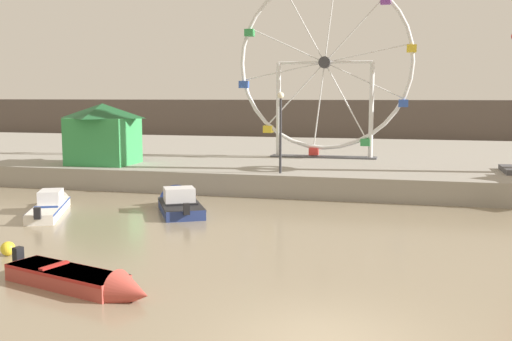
# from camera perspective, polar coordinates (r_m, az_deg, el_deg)

# --- Properties ---
(quay_promenade) EXTENTS (110.00, 25.69, 1.10)m
(quay_promenade) POSITION_cam_1_polar(r_m,az_deg,el_deg) (40.28, 12.07, 0.90)
(quay_promenade) COLOR gray
(quay_promenade) RESTS_ON ground_plane
(distant_town_skyline) EXTENTS (140.00, 3.00, 4.40)m
(distant_town_skyline) POSITION_cam_1_polar(r_m,az_deg,el_deg) (65.32, 12.98, 4.69)
(distant_town_skyline) COLOR #564C47
(distant_town_skyline) RESTS_ON ground_plane
(motorboat_navy_blue) EXTENTS (3.46, 4.65, 1.54)m
(motorboat_navy_blue) POSITION_cam_1_polar(r_m,az_deg,el_deg) (25.76, -7.49, -3.07)
(motorboat_navy_blue) COLOR navy
(motorboat_navy_blue) RESTS_ON ground_plane
(motorboat_faded_red) EXTENTS (4.69, 2.27, 1.04)m
(motorboat_faded_red) POSITION_cam_1_polar(r_m,az_deg,el_deg) (15.70, -16.02, -10.20)
(motorboat_faded_red) COLOR #B24238
(motorboat_faded_red) RESTS_ON ground_plane
(motorboat_white_red_stripe) EXTENTS (3.12, 5.44, 1.25)m
(motorboat_white_red_stripe) POSITION_cam_1_polar(r_m,az_deg,el_deg) (26.70, -18.96, -3.07)
(motorboat_white_red_stripe) COLOR silver
(motorboat_white_red_stripe) RESTS_ON ground_plane
(ferris_wheel_white_frame) EXTENTS (10.64, 1.20, 11.00)m
(ferris_wheel_white_frame) POSITION_cam_1_polar(r_m,az_deg,el_deg) (36.43, 6.61, 9.94)
(ferris_wheel_white_frame) COLOR silver
(ferris_wheel_white_frame) RESTS_ON quay_promenade
(carnival_booth_green_kiosk) EXTENTS (3.71, 3.30, 3.34)m
(carnival_booth_green_kiosk) POSITION_cam_1_polar(r_m,az_deg,el_deg) (33.75, -14.48, 3.54)
(carnival_booth_green_kiosk) COLOR #33934C
(carnival_booth_green_kiosk) RESTS_ON quay_promenade
(promenade_lamp_near) EXTENTS (0.32, 0.32, 3.93)m
(promenade_lamp_near) POSITION_cam_1_polar(r_m,az_deg,el_deg) (28.72, 2.37, 4.82)
(promenade_lamp_near) COLOR #2D2D33
(promenade_lamp_near) RESTS_ON quay_promenade
(mooring_buoy_orange) EXTENTS (0.44, 0.44, 0.44)m
(mooring_buoy_orange) POSITION_cam_1_polar(r_m,az_deg,el_deg) (19.79, -22.74, -6.94)
(mooring_buoy_orange) COLOR yellow
(mooring_buoy_orange) RESTS_ON ground_plane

